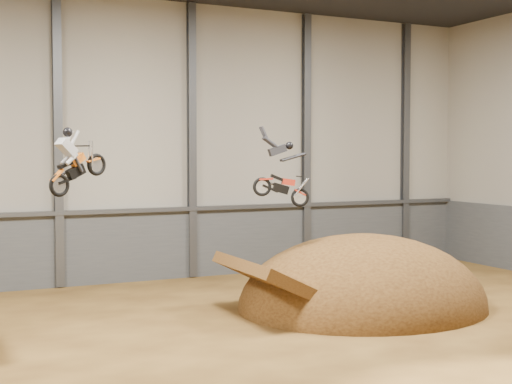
# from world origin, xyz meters

# --- Properties ---
(floor) EXTENTS (40.00, 40.00, 0.00)m
(floor) POSITION_xyz_m (0.00, 0.00, 0.00)
(floor) COLOR #4E3314
(floor) RESTS_ON ground
(back_wall) EXTENTS (40.00, 0.10, 14.00)m
(back_wall) POSITION_xyz_m (0.00, 15.00, 7.00)
(back_wall) COLOR #A19C8F
(back_wall) RESTS_ON ground
(lower_band_back) EXTENTS (39.80, 0.18, 3.50)m
(lower_band_back) POSITION_xyz_m (0.00, 14.90, 1.75)
(lower_band_back) COLOR #4B4E52
(lower_band_back) RESTS_ON ground
(steel_rail) EXTENTS (39.80, 0.35, 0.20)m
(steel_rail) POSITION_xyz_m (0.00, 14.75, 3.55)
(steel_rail) COLOR #47494F
(steel_rail) RESTS_ON lower_band_back
(steel_column_2) EXTENTS (0.40, 0.36, 13.90)m
(steel_column_2) POSITION_xyz_m (-3.33, 14.80, 7.00)
(steel_column_2) COLOR #47494F
(steel_column_2) RESTS_ON ground
(steel_column_3) EXTENTS (0.40, 0.36, 13.90)m
(steel_column_3) POSITION_xyz_m (3.33, 14.80, 7.00)
(steel_column_3) COLOR #47494F
(steel_column_3) RESTS_ON ground
(steel_column_4) EXTENTS (0.40, 0.36, 13.90)m
(steel_column_4) POSITION_xyz_m (10.00, 14.80, 7.00)
(steel_column_4) COLOR #47494F
(steel_column_4) RESTS_ON ground
(steel_column_5) EXTENTS (0.40, 0.36, 13.90)m
(steel_column_5) POSITION_xyz_m (16.67, 14.80, 7.00)
(steel_column_5) COLOR #47494F
(steel_column_5) RESTS_ON ground
(landing_ramp) EXTENTS (10.52, 9.31, 6.07)m
(landing_ramp) POSITION_xyz_m (7.21, 4.98, 0.00)
(landing_ramp) COLOR #3C240F
(landing_ramp) RESTS_ON ground
(fmx_rider_a) EXTENTS (3.10, 2.10, 2.89)m
(fmx_rider_a) POSITION_xyz_m (-4.34, 4.38, 6.37)
(fmx_rider_a) COLOR orange
(fmx_rider_b) EXTENTS (3.75, 1.69, 3.35)m
(fmx_rider_b) POSITION_xyz_m (3.39, 5.14, 5.81)
(fmx_rider_b) COLOR red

